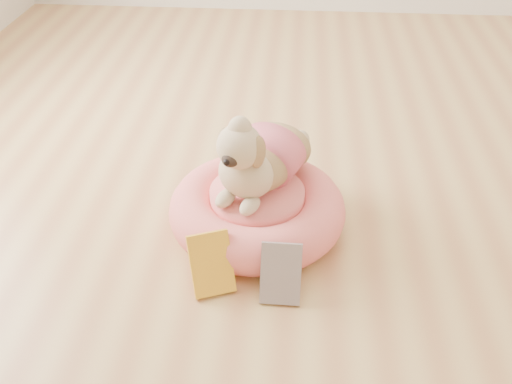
# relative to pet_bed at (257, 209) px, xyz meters

# --- Properties ---
(floor) EXTENTS (4.50, 4.50, 0.00)m
(floor) POSITION_rel_pet_bed_xyz_m (0.25, 0.10, -0.07)
(floor) COLOR #BB7F4E
(floor) RESTS_ON ground
(pet_bed) EXTENTS (0.60, 0.60, 0.16)m
(pet_bed) POSITION_rel_pet_bed_xyz_m (0.00, 0.00, 0.00)
(pet_bed) COLOR #EC665C
(pet_bed) RESTS_ON floor
(dog) EXTENTS (0.45, 0.52, 0.32)m
(dog) POSITION_rel_pet_bed_xyz_m (0.00, 0.03, 0.24)
(dog) COLOR brown
(dog) RESTS_ON pet_bed
(book_yellow) EXTENTS (0.16, 0.15, 0.18)m
(book_yellow) POSITION_rel_pet_bed_xyz_m (-0.12, -0.30, 0.01)
(book_yellow) COLOR yellow
(book_yellow) RESTS_ON floor
(book_white) EXTENTS (0.12, 0.10, 0.17)m
(book_white) POSITION_rel_pet_bed_xyz_m (0.09, -0.32, 0.01)
(book_white) COLOR silver
(book_white) RESTS_ON floor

